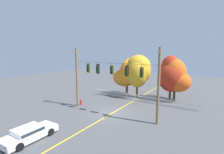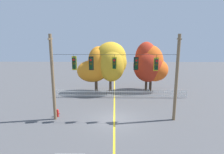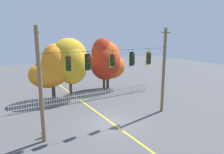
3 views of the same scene
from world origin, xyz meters
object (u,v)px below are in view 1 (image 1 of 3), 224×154
object	(u,v)px
traffic_signal_eastbound_side	(98,69)
traffic_signal_westbound_side	(112,70)
autumn_maple_near_fence	(127,74)
parked_car	(29,133)
traffic_signal_northbound_primary	(126,71)
fire_hydrant	(81,102)
autumn_oak_far_east	(172,75)
traffic_signal_southbound_primary	(141,73)
autumn_maple_far_west	(175,76)
autumn_maple_mid	(138,71)
traffic_signal_northbound_secondary	(88,68)

from	to	relation	value
traffic_signal_eastbound_side	traffic_signal_westbound_side	xyz separation A→B (m)	(2.08, -0.00, 0.01)
traffic_signal_eastbound_side	autumn_maple_near_fence	bearing A→B (deg)	92.72
parked_car	traffic_signal_northbound_primary	bearing A→B (deg)	62.82
traffic_signal_northbound_primary	fire_hydrant	distance (m)	9.02
traffic_signal_eastbound_side	autumn_oak_far_east	xyz separation A→B (m)	(6.75, 9.68, -1.45)
traffic_signal_southbound_primary	autumn_oak_far_east	bearing A→B (deg)	84.59
autumn_maple_near_fence	parked_car	bearing A→B (deg)	-90.56
traffic_signal_eastbound_side	autumn_oak_far_east	distance (m)	11.89
autumn_maple_far_west	parked_car	world-z (taller)	autumn_maple_far_west
traffic_signal_eastbound_side	traffic_signal_southbound_primary	xyz separation A→B (m)	(5.84, -0.00, -0.06)
autumn_maple_mid	fire_hydrant	world-z (taller)	autumn_maple_mid
traffic_signal_northbound_primary	traffic_signal_southbound_primary	size ratio (longest dim) A/B	0.95
traffic_signal_southbound_primary	autumn_maple_far_west	bearing A→B (deg)	81.60
traffic_signal_eastbound_side	traffic_signal_southbound_primary	world-z (taller)	same
fire_hydrant	autumn_maple_mid	bearing A→B (deg)	57.38
traffic_signal_northbound_secondary	autumn_maple_far_west	size ratio (longest dim) A/B	0.22
autumn_maple_near_fence	autumn_oak_far_east	size ratio (longest dim) A/B	0.92
traffic_signal_northbound_primary	autumn_maple_far_west	bearing A→B (deg)	71.72
fire_hydrant	traffic_signal_westbound_side	bearing A→B (deg)	-5.71
autumn_maple_near_fence	parked_car	world-z (taller)	autumn_maple_near_fence
traffic_signal_northbound_primary	fire_hydrant	world-z (taller)	traffic_signal_northbound_primary
autumn_maple_mid	traffic_signal_southbound_primary	bearing A→B (deg)	-64.38
traffic_signal_northbound_primary	autumn_maple_far_west	world-z (taller)	autumn_maple_far_west
traffic_signal_northbound_primary	autumn_oak_far_east	distance (m)	10.15
autumn_maple_near_fence	autumn_maple_mid	size ratio (longest dim) A/B	0.91
autumn_maple_far_west	traffic_signal_northbound_primary	bearing A→B (deg)	-108.28
traffic_signal_southbound_primary	traffic_signal_eastbound_side	bearing A→B (deg)	180.00
traffic_signal_northbound_primary	parked_car	bearing A→B (deg)	-117.18
traffic_signal_eastbound_side	parked_car	distance (m)	10.22
traffic_signal_westbound_side	autumn_oak_far_east	size ratio (longest dim) A/B	0.20
traffic_signal_southbound_primary	autumn_oak_far_east	world-z (taller)	autumn_oak_far_east
traffic_signal_eastbound_side	autumn_maple_near_fence	distance (m)	8.97
traffic_signal_eastbound_side	autumn_oak_far_east	bearing A→B (deg)	55.09
traffic_signal_southbound_primary	fire_hydrant	size ratio (longest dim) A/B	1.90
autumn_maple_mid	traffic_signal_westbound_side	bearing A→B (deg)	-87.47
parked_car	fire_hydrant	world-z (taller)	parked_car
traffic_signal_northbound_secondary	fire_hydrant	world-z (taller)	traffic_signal_northbound_secondary
autumn_maple_far_west	traffic_signal_southbound_primary	bearing A→B (deg)	-98.40
traffic_signal_eastbound_side	traffic_signal_northbound_primary	bearing A→B (deg)	-0.01
traffic_signal_northbound_primary	autumn_maple_mid	size ratio (longest dim) A/B	0.20
autumn_maple_near_fence	autumn_maple_mid	xyz separation A→B (m)	(2.12, -0.17, 0.72)
autumn_maple_far_west	autumn_maple_near_fence	bearing A→B (deg)	-172.52
traffic_signal_northbound_secondary	traffic_signal_southbound_primary	bearing A→B (deg)	-0.00
traffic_signal_northbound_primary	parked_car	world-z (taller)	traffic_signal_northbound_primary
autumn_maple_near_fence	fire_hydrant	world-z (taller)	autumn_maple_near_fence
traffic_signal_southbound_primary	autumn_maple_far_west	size ratio (longest dim) A/B	0.23
traffic_signal_northbound_secondary	traffic_signal_northbound_primary	world-z (taller)	same
autumn_oak_far_east	autumn_maple_far_west	world-z (taller)	autumn_oak_far_east
traffic_signal_westbound_side	fire_hydrant	size ratio (longest dim) A/B	1.76
traffic_signal_northbound_secondary	fire_hydrant	bearing A→B (deg)	164.05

